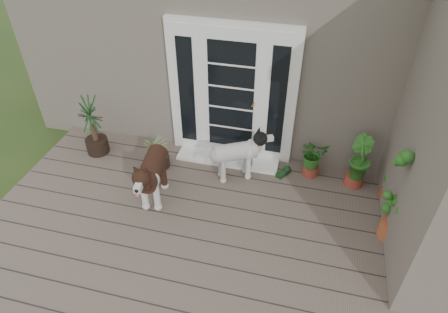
# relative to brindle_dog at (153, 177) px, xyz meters

# --- Properties ---
(deck) EXTENTS (6.20, 4.60, 0.12)m
(deck) POSITION_rel_brindle_dog_xyz_m (0.99, -0.91, -0.45)
(deck) COLOR #6B5B4C
(deck) RESTS_ON ground
(house_main) EXTENTS (7.40, 4.00, 3.10)m
(house_main) POSITION_rel_brindle_dog_xyz_m (0.99, 3.34, 1.04)
(house_main) COLOR #665E54
(house_main) RESTS_ON ground
(door_unit) EXTENTS (1.90, 0.14, 2.15)m
(door_unit) POSITION_rel_brindle_dog_xyz_m (0.79, 1.29, 0.68)
(door_unit) COLOR white
(door_unit) RESTS_ON deck
(door_step) EXTENTS (1.60, 0.40, 0.05)m
(door_step) POSITION_rel_brindle_dog_xyz_m (0.79, 1.09, -0.37)
(door_step) COLOR white
(door_step) RESTS_ON deck
(brindle_dog) EXTENTS (0.53, 0.99, 0.79)m
(brindle_dog) POSITION_rel_brindle_dog_xyz_m (0.00, 0.00, 0.00)
(brindle_dog) COLOR #3B2115
(brindle_dog) RESTS_ON deck
(white_dog) EXTENTS (0.90, 0.70, 0.69)m
(white_dog) POSITION_rel_brindle_dog_xyz_m (0.98, 0.72, -0.05)
(white_dog) COLOR white
(white_dog) RESTS_ON deck
(spider_plant) EXTENTS (0.59, 0.59, 0.59)m
(spider_plant) POSITION_rel_brindle_dog_xyz_m (-0.22, 0.68, -0.10)
(spider_plant) COLOR #87A364
(spider_plant) RESTS_ON deck
(yucca) EXTENTS (0.88, 0.88, 0.97)m
(yucca) POSITION_rel_brindle_dog_xyz_m (-1.32, 0.78, 0.09)
(yucca) COLOR #113414
(yucca) RESTS_ON deck
(herb_a) EXTENTS (0.55, 0.55, 0.52)m
(herb_a) POSITION_rel_brindle_dog_xyz_m (2.08, 1.06, -0.13)
(herb_a) COLOR #27661D
(herb_a) RESTS_ON deck
(herb_b) EXTENTS (0.54, 0.54, 0.60)m
(herb_b) POSITION_rel_brindle_dog_xyz_m (2.71, 0.99, -0.10)
(herb_b) COLOR #23611B
(herb_b) RESTS_ON deck
(herb_c) EXTENTS (0.40, 0.40, 0.56)m
(herb_c) POSITION_rel_brindle_dog_xyz_m (3.21, 0.79, -0.11)
(herb_c) COLOR #1F5017
(herb_c) RESTS_ON deck
(sapling) EXTENTS (0.60, 0.60, 1.67)m
(sapling) POSITION_rel_brindle_dog_xyz_m (3.16, 0.07, 0.44)
(sapling) COLOR #1E5017
(sapling) RESTS_ON deck
(clog_left) EXTENTS (0.19, 0.33, 0.09)m
(clog_left) POSITION_rel_brindle_dog_xyz_m (1.13, 1.09, -0.35)
(clog_left) COLOR black
(clog_left) RESTS_ON deck
(clog_right) EXTENTS (0.27, 0.32, 0.09)m
(clog_right) POSITION_rel_brindle_dog_xyz_m (1.69, 0.94, -0.35)
(clog_right) COLOR #143316
(clog_right) RESTS_ON deck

